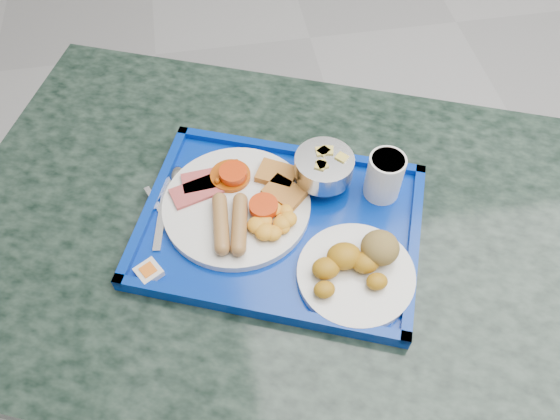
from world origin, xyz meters
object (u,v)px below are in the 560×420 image
object	(u,v)px
table	(283,281)
bread_plate	(358,267)
fruit_bowl	(324,167)
tray	(280,226)
main_plate	(242,205)
juice_cup	(385,175)

from	to	relation	value
table	bread_plate	xyz separation A→B (m)	(0.10, -0.11, 0.22)
fruit_bowl	tray	bearing A→B (deg)	-140.81
main_plate	tray	bearing A→B (deg)	-34.40
juice_cup	tray	bearing A→B (deg)	-168.67
main_plate	fruit_bowl	distance (m)	0.15
table	fruit_bowl	distance (m)	0.27
tray	main_plate	world-z (taller)	main_plate
table	main_plate	bearing A→B (deg)	144.95
tray	bread_plate	world-z (taller)	bread_plate
main_plate	bread_plate	xyz separation A→B (m)	(0.16, -0.15, 0.01)
bread_plate	fruit_bowl	xyz separation A→B (m)	(-0.02, 0.18, 0.03)
main_plate	juice_cup	xyz separation A→B (m)	(0.24, -0.00, 0.03)
main_plate	table	bearing A→B (deg)	-35.05
tray	fruit_bowl	xyz separation A→B (m)	(0.09, 0.07, 0.05)
main_plate	bread_plate	bearing A→B (deg)	-43.05
main_plate	bread_plate	distance (m)	0.22
bread_plate	fruit_bowl	size ratio (longest dim) A/B	1.82
tray	juice_cup	size ratio (longest dim) A/B	6.38
main_plate	fruit_bowl	xyz separation A→B (m)	(0.15, 0.03, 0.03)
table	tray	size ratio (longest dim) A/B	2.44
tray	main_plate	distance (m)	0.07
tray	main_plate	bearing A→B (deg)	145.60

